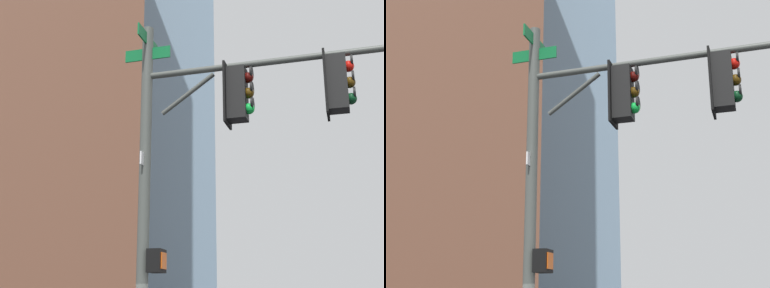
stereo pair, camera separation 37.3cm
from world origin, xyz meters
TOP-DOWN VIEW (x-y plane):
  - signal_pole_assembly at (-1.39, -1.00)m, footprint 3.53×3.76m
  - building_glass_tower at (49.61, -9.86)m, footprint 25.60×24.30m
  - building_brick_farside at (47.18, -1.13)m, footprint 21.28×17.59m

SIDE VIEW (x-z plane):
  - signal_pole_assembly at x=-1.39m, z-range 1.17..8.56m
  - building_brick_farside at x=47.18m, z-range 0.00..51.29m
  - building_glass_tower at x=49.61m, z-range 0.00..70.87m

